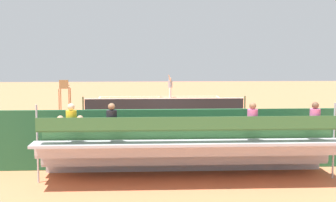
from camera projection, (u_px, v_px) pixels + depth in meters
The scene contains 11 objects.
ground_plane at pixel (165, 113), 29.82m from camera, with size 60.00×60.00×0.00m, color #CC7047.
court_line_markings at pixel (165, 113), 29.85m from camera, with size 10.10×22.20×0.01m.
tennis_net at pixel (165, 105), 29.76m from camera, with size 10.30×0.10×1.07m.
backdrop_wall at pixel (184, 139), 15.81m from camera, with size 18.00×0.16×2.00m, color #235633.
bleacher_stand at pixel (180, 148), 14.43m from camera, with size 9.06×2.40×2.48m.
umpire_chair at pixel (64, 93), 29.17m from camera, with size 0.67×0.67×2.14m.
courtside_bench at pixel (273, 146), 16.75m from camera, with size 1.80×0.40×0.93m.
equipment_bag at pixel (229, 158), 16.58m from camera, with size 0.90×0.36×0.36m, color black.
tennis_player at pixel (170, 85), 39.53m from camera, with size 0.45×0.56×1.93m.
tennis_racket at pixel (158, 97), 39.98m from camera, with size 0.58×0.35×0.03m.
tennis_ball_near at pixel (178, 100), 37.60m from camera, with size 0.07×0.07×0.07m, color #CCDB33.
Camera 1 is at (1.35, 29.53, 3.95)m, focal length 50.61 mm.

